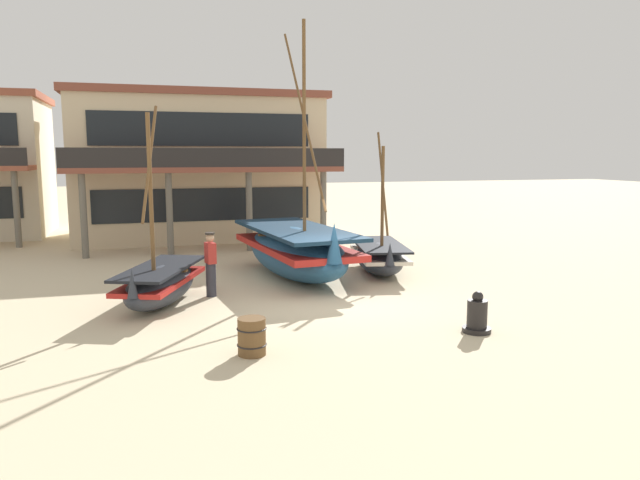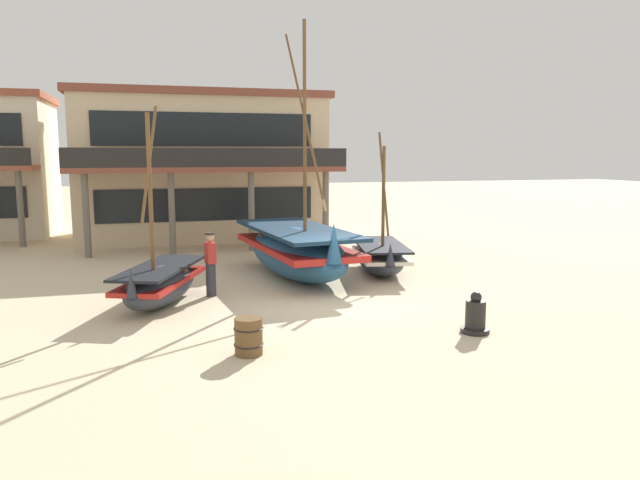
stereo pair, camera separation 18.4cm
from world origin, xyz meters
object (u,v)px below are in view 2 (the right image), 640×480
Objects in this scene: fishing_boat_far_right at (380,256)px; capstan_winch at (475,317)px; wooden_barrel at (249,336)px; harbor_building_main at (201,166)px; fishing_boat_centre_large at (297,250)px; fishing_boat_near_left at (161,283)px; fisherman_by_hull at (211,265)px.

capstan_winch is at bearing -93.79° from fishing_boat_far_right.
fishing_boat_far_right is 6.25× the size of wooden_barrel.
capstan_winch is at bearing -75.90° from harbor_building_main.
fishing_boat_centre_large is 7.08m from wooden_barrel.
capstan_winch is at bearing -34.19° from fishing_boat_near_left.
fishing_boat_near_left reaches higher than fisherman_by_hull.
fishing_boat_centre_large reaches higher than wooden_barrel.
fishing_boat_centre_large is at bearing 29.53° from fishing_boat_near_left.
fishing_boat_near_left is 0.66× the size of fishing_boat_centre_large.
fishing_boat_centre_large reaches higher than harbor_building_main.
wooden_barrel is (-4.75, -0.08, 0.01)m from capstan_winch.
harbor_building_main reaches higher than fishing_boat_near_left.
fisherman_by_hull is (-2.73, -1.76, 0.00)m from fishing_boat_centre_large.
fishing_boat_centre_large is at bearing 178.85° from fishing_boat_far_right.
fishing_boat_near_left is at bearing 145.81° from capstan_winch.
fishing_boat_centre_large is 1.68× the size of fishing_boat_far_right.
fishing_boat_near_left is 5.54× the size of capstan_winch.
capstan_winch is 4.76m from wooden_barrel.
fishing_boat_centre_large is 6.91m from capstan_winch.
wooden_barrel is at bearing -110.85° from fishing_boat_centre_large.
fisherman_by_hull is 1.93× the size of capstan_winch.
harbor_building_main reaches higher than fishing_boat_far_right.
fishing_boat_near_left is 2.87× the size of fisherman_by_hull.
wooden_barrel is at bearing -87.40° from fisherman_by_hull.
fishing_boat_near_left is 7.56m from capstan_winch.
wooden_barrel is (-5.18, -6.55, -0.17)m from fishing_boat_far_right.
harbor_building_main is (-4.22, 16.79, 2.83)m from capstan_winch.
capstan_winch is at bearing 0.93° from wooden_barrel.
fishing_boat_near_left is 1.10× the size of fishing_boat_far_right.
fishing_boat_far_right is 0.41× the size of harbor_building_main.
harbor_building_main is at bearing 104.10° from capstan_winch.
fishing_boat_centre_large reaches higher than fishing_boat_far_right.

